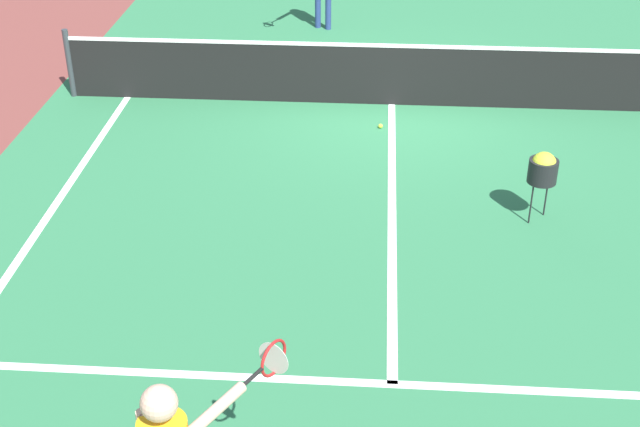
{
  "coord_description": "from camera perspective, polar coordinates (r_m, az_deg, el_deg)",
  "views": [
    {
      "loc": [
        -0.23,
        -12.45,
        5.28
      ],
      "look_at": [
        -0.74,
        -5.11,
        1.0
      ],
      "focal_mm": 49.09,
      "sensor_mm": 36.0,
      "label": 1
    }
  ],
  "objects": [
    {
      "name": "net",
      "position": [
        13.34,
        4.79,
        9.04
      ],
      "size": [
        10.01,
        0.09,
        1.07
      ],
      "color": "#33383D",
      "rests_on": "ground_plane"
    },
    {
      "name": "line_center_service",
      "position": [
        10.65,
        4.72,
        0.38
      ],
      "size": [
        0.1,
        6.4,
        0.01
      ],
      "primitive_type": "cube",
      "color": "white",
      "rests_on": "ground_plane"
    },
    {
      "name": "tennis_ball_near_net",
      "position": [
        12.71,
        3.96,
        5.71
      ],
      "size": [
        0.07,
        0.07,
        0.07
      ],
      "primitive_type": "sphere",
      "color": "#CCE033",
      "rests_on": "ground_plane"
    },
    {
      "name": "ball_hopper",
      "position": [
        10.39,
        14.34,
        2.87
      ],
      "size": [
        0.34,
        0.34,
        0.87
      ],
      "color": "black",
      "rests_on": "ground_plane"
    },
    {
      "name": "ground_plane",
      "position": [
        13.53,
        4.7,
        7.1
      ],
      "size": [
        60.0,
        60.0,
        0.0
      ],
      "primitive_type": "plane",
      "color": "brown"
    },
    {
      "name": "court_surface_inbounds",
      "position": [
        13.53,
        4.7,
        7.1
      ],
      "size": [
        10.62,
        24.4,
        0.0
      ],
      "primitive_type": "cube",
      "color": "#2D7247",
      "rests_on": "ground_plane"
    },
    {
      "name": "line_service_near",
      "position": [
        8.03,
        4.74,
        -11.02
      ],
      "size": [
        8.22,
        0.1,
        0.01
      ],
      "primitive_type": "cube",
      "color": "white",
      "rests_on": "ground_plane"
    }
  ]
}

